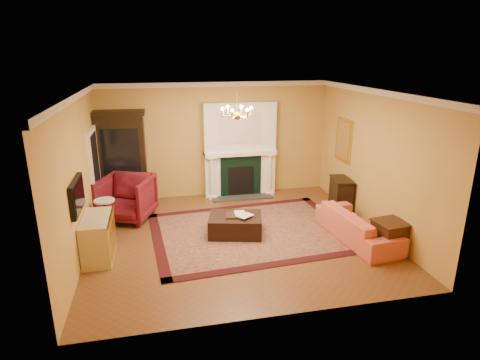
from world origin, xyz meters
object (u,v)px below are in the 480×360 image
object	(u,v)px
china_cabinet	(123,161)
pedestal_table	(106,214)
console_table	(341,195)
coral_sofa	(358,221)
end_table	(389,238)
leather_ottoman	(235,225)
commode	(98,237)
wingback_armchair	(126,196)

from	to	relation	value
china_cabinet	pedestal_table	xyz separation A→B (m)	(-0.30, -1.75, -0.70)
console_table	china_cabinet	bearing A→B (deg)	171.99
coral_sofa	end_table	bearing A→B (deg)	-160.64
end_table	console_table	size ratio (longest dim) A/B	0.79
pedestal_table	leather_ottoman	distance (m)	2.76
china_cabinet	end_table	bearing A→B (deg)	-35.00
commode	leather_ottoman	xyz separation A→B (m)	(2.71, 0.44, -0.18)
pedestal_table	commode	size ratio (longest dim) A/B	0.70
commode	console_table	distance (m)	5.66
wingback_armchair	coral_sofa	world-z (taller)	wingback_armchair
console_table	pedestal_table	bearing A→B (deg)	-169.29
commode	pedestal_table	bearing A→B (deg)	88.34
wingback_armchair	end_table	distance (m)	5.73
commode	console_table	bearing A→B (deg)	13.15
wingback_armchair	commode	xyz separation A→B (m)	(-0.43, -1.78, -0.16)
china_cabinet	pedestal_table	world-z (taller)	china_cabinet
coral_sofa	leather_ottoman	xyz separation A→B (m)	(-2.43, 0.75, -0.19)
wingback_armchair	leather_ottoman	size ratio (longest dim) A/B	1.03
china_cabinet	console_table	bearing A→B (deg)	-15.10
commode	leather_ottoman	world-z (taller)	commode
wingback_armchair	console_table	bearing A→B (deg)	15.93
commode	coral_sofa	world-z (taller)	coral_sofa
china_cabinet	leather_ottoman	distance (m)	3.49
china_cabinet	wingback_armchair	xyz separation A→B (m)	(0.10, -1.04, -0.57)
leather_ottoman	china_cabinet	bearing A→B (deg)	148.55
china_cabinet	console_table	xyz separation A→B (m)	(5.18, -1.54, -0.75)
pedestal_table	console_table	world-z (taller)	console_table
commode	end_table	world-z (taller)	commode
china_cabinet	leather_ottoman	bearing A→B (deg)	-43.49
pedestal_table	leather_ottoman	bearing A→B (deg)	-13.29
wingback_armchair	leather_ottoman	distance (m)	2.67
china_cabinet	pedestal_table	bearing A→B (deg)	-98.15
pedestal_table	commode	xyz separation A→B (m)	(-0.03, -1.07, -0.04)
coral_sofa	console_table	world-z (taller)	coral_sofa
wingback_armchair	coral_sofa	distance (m)	5.15
wingback_armchair	commode	world-z (taller)	wingback_armchair
pedestal_table	console_table	xyz separation A→B (m)	(5.48, 0.20, -0.06)
pedestal_table	coral_sofa	size ratio (longest dim) A/B	0.36
console_table	coral_sofa	bearing A→B (deg)	-94.64
commode	end_table	distance (m)	5.54
console_table	commode	bearing A→B (deg)	-158.41
coral_sofa	end_table	world-z (taller)	coral_sofa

